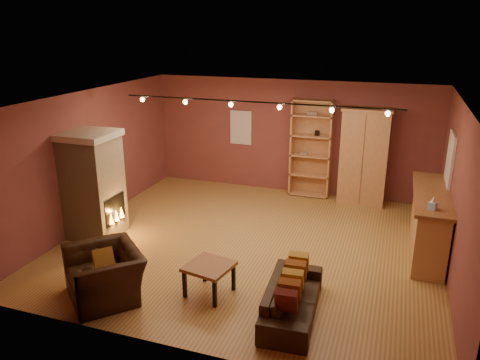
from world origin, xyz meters
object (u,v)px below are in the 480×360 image
at_px(bookcase, 311,147).
at_px(coffee_table, 209,269).
at_px(armchair, 104,266).
at_px(armoire, 364,156).
at_px(loveseat, 293,292).
at_px(fireplace, 94,185).
at_px(bar_counter, 429,222).

height_order(bookcase, coffee_table, bookcase).
bearing_deg(armchair, armoire, 100.56).
xyz_separation_m(bookcase, armoire, (1.26, -0.16, -0.07)).
relative_size(bookcase, coffee_table, 3.06).
bearing_deg(loveseat, armchair, 95.88).
xyz_separation_m(fireplace, armoire, (4.85, 3.56, 0.08)).
height_order(fireplace, bookcase, bookcase).
xyz_separation_m(armoire, bar_counter, (1.40, -2.20, -0.54)).
bearing_deg(armoire, bookcase, 172.61).
xyz_separation_m(bar_counter, loveseat, (-1.91, -2.77, -0.23)).
bearing_deg(armchair, bar_counter, 76.54).
relative_size(bar_counter, coffee_table, 3.16).
xyz_separation_m(bookcase, coffee_table, (-0.62, -5.01, -0.78)).
xyz_separation_m(bar_counter, coffee_table, (-3.27, -2.65, -0.17)).
height_order(bookcase, loveseat, bookcase).
height_order(armoire, loveseat, armoire).
bearing_deg(fireplace, armchair, -51.95).
height_order(loveseat, coffee_table, loveseat).
relative_size(fireplace, armchair, 1.51).
bearing_deg(armoire, bar_counter, -57.66).
relative_size(armchair, coffee_table, 1.81).
bearing_deg(loveseat, fireplace, 68.24).
bearing_deg(bookcase, loveseat, -81.81).
xyz_separation_m(fireplace, coffee_table, (2.97, -1.29, -0.63)).
relative_size(bookcase, bar_counter, 0.97).
bearing_deg(bar_counter, loveseat, -124.64).
relative_size(armoire, coffee_table, 2.92).
height_order(bar_counter, loveseat, bar_counter).
bearing_deg(armoire, coffee_table, -111.13).
bearing_deg(bookcase, armoire, -7.39).
bearing_deg(loveseat, coffee_table, 81.10).
bearing_deg(bookcase, armchair, -110.55).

